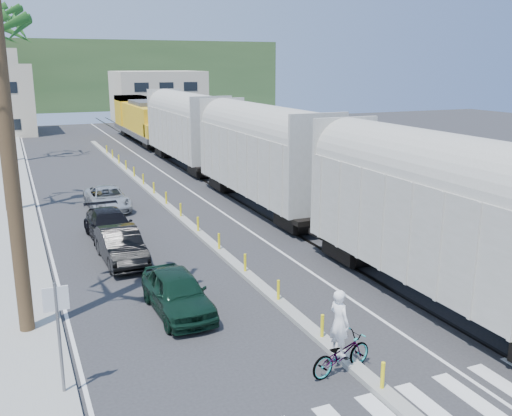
{
  "coord_description": "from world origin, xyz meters",
  "views": [
    {
      "loc": [
        -7.92,
        -11.39,
        8.0
      ],
      "look_at": [
        1.47,
        10.33,
        2.0
      ],
      "focal_mm": 40.0,
      "sensor_mm": 36.0,
      "label": 1
    }
  ],
  "objects_px": {
    "car_lead": "(177,292)",
    "car_second": "(121,246)",
    "street_sign": "(58,323)",
    "cyclist": "(341,347)"
  },
  "relations": [
    {
      "from": "car_lead",
      "to": "car_second",
      "type": "distance_m",
      "value": 5.78
    },
    {
      "from": "car_lead",
      "to": "car_second",
      "type": "xyz_separation_m",
      "value": [
        -0.79,
        5.72,
        0.0
      ]
    },
    {
      "from": "street_sign",
      "to": "car_second",
      "type": "xyz_separation_m",
      "value": [
        3.15,
        9.4,
        -1.26
      ]
    },
    {
      "from": "street_sign",
      "to": "car_lead",
      "type": "xyz_separation_m",
      "value": [
        3.94,
        3.68,
        -1.26
      ]
    },
    {
      "from": "street_sign",
      "to": "car_second",
      "type": "height_order",
      "value": "street_sign"
    },
    {
      "from": "street_sign",
      "to": "car_lead",
      "type": "bearing_deg",
      "value": 43.0
    },
    {
      "from": "street_sign",
      "to": "car_second",
      "type": "bearing_deg",
      "value": 71.49
    },
    {
      "from": "street_sign",
      "to": "car_lead",
      "type": "relative_size",
      "value": 0.71
    },
    {
      "from": "cyclist",
      "to": "car_lead",
      "type": "bearing_deg",
      "value": 17.15
    },
    {
      "from": "street_sign",
      "to": "cyclist",
      "type": "relative_size",
      "value": 1.27
    }
  ]
}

